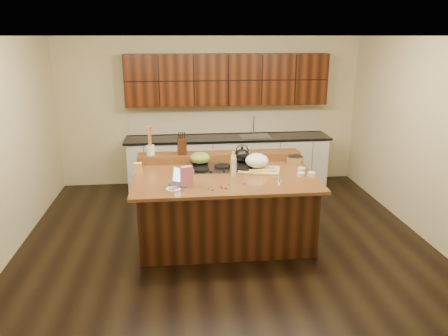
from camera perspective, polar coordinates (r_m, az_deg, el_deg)
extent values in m
cube|color=black|center=(6.18, 0.05, -9.09)|extent=(5.50, 5.00, 0.01)
cube|color=silver|center=(5.55, 0.06, 16.93)|extent=(5.50, 5.00, 0.01)
cube|color=beige|center=(8.16, -1.85, 7.36)|extent=(5.50, 0.01, 2.70)
cube|color=beige|center=(3.36, 4.68, -6.93)|extent=(5.50, 0.01, 2.70)
cube|color=beige|center=(6.08, -26.75, 2.21)|extent=(0.01, 5.00, 2.70)
cube|color=beige|center=(6.60, 24.63, 3.53)|extent=(0.01, 5.00, 2.70)
cube|color=black|center=(6.00, 0.05, -5.26)|extent=(2.22, 1.42, 0.88)
cube|color=black|center=(5.84, 0.05, -1.08)|extent=(2.40, 1.60, 0.04)
cube|color=black|center=(6.48, -0.61, 1.50)|extent=(2.40, 0.30, 0.12)
cube|color=gray|center=(6.12, -0.25, 0.01)|extent=(0.92, 0.52, 0.02)
cylinder|color=black|center=(6.21, -3.13, 0.47)|extent=(0.22, 0.22, 0.03)
cylinder|color=black|center=(6.27, 2.36, 0.63)|extent=(0.22, 0.22, 0.03)
cylinder|color=black|center=(5.96, -2.99, -0.24)|extent=(0.22, 0.22, 0.03)
cylinder|color=black|center=(6.02, 2.72, -0.06)|extent=(0.22, 0.22, 0.03)
cylinder|color=black|center=(6.11, -0.25, 0.21)|extent=(0.22, 0.22, 0.03)
cube|color=silver|center=(8.06, 0.51, 0.69)|extent=(3.60, 0.62, 0.90)
cube|color=black|center=(7.95, 0.52, 3.95)|extent=(3.70, 0.66, 0.04)
cube|color=gray|center=(8.01, 4.09, 4.13)|extent=(0.55, 0.42, 0.01)
cylinder|color=gray|center=(8.15, 3.89, 5.68)|extent=(0.02, 0.02, 0.36)
cube|color=black|center=(7.93, 0.42, 11.47)|extent=(3.60, 0.34, 0.90)
cube|color=beige|center=(8.19, 0.28, 6.34)|extent=(3.60, 0.03, 0.50)
ellipsoid|color=black|center=(6.24, 2.37, 1.63)|extent=(0.24, 0.24, 0.19)
ellipsoid|color=olive|center=(6.18, -3.14, 1.32)|extent=(0.38, 0.38, 0.16)
cube|color=#B7B7BC|center=(5.41, -5.94, -2.34)|extent=(0.36, 0.34, 0.01)
cube|color=black|center=(5.41, -5.94, -2.25)|extent=(0.28, 0.24, 0.00)
cube|color=#B7B7BC|center=(5.46, -5.39, -0.98)|extent=(0.29, 0.22, 0.19)
cube|color=silver|center=(5.46, -5.42, -1.00)|extent=(0.25, 0.19, 0.16)
cylinder|color=yellow|center=(5.79, 1.23, 0.36)|extent=(0.07, 0.07, 0.27)
cylinder|color=silver|center=(5.71, 1.31, 0.04)|extent=(0.07, 0.07, 0.25)
cube|color=tan|center=(6.02, 4.63, -0.26)|extent=(0.64, 0.53, 0.03)
ellipsoid|color=white|center=(6.06, 4.33, 0.97)|extent=(0.32, 0.32, 0.20)
cube|color=#EDD872|center=(5.87, 3.90, -0.40)|extent=(0.12, 0.03, 0.03)
cube|color=#EDD872|center=(5.89, 5.06, -0.36)|extent=(0.12, 0.03, 0.03)
cube|color=#EDD872|center=(5.91, 6.20, -0.33)|extent=(0.12, 0.03, 0.03)
cylinder|color=gray|center=(6.02, 5.79, -0.11)|extent=(0.21, 0.09, 0.01)
cylinder|color=white|center=(5.87, 10.00, -0.82)|extent=(0.12, 0.12, 0.04)
cylinder|color=white|center=(5.91, 11.36, -0.75)|extent=(0.10, 0.10, 0.04)
cylinder|color=white|center=(6.09, 10.08, -0.18)|extent=(0.11, 0.11, 0.04)
cylinder|color=#996B3F|center=(6.42, 9.26, 0.98)|extent=(0.29, 0.29, 0.09)
cone|color=silver|center=(5.62, 7.25, -1.36)|extent=(0.10, 0.10, 0.07)
cube|color=#C95E7D|center=(5.35, -4.91, -1.14)|extent=(0.16, 0.13, 0.26)
cylinder|color=white|center=(5.31, -6.62, -2.75)|extent=(0.23, 0.23, 0.01)
cube|color=#EEA054|center=(5.96, -11.18, -0.05)|extent=(0.12, 0.09, 0.15)
cylinder|color=white|center=(6.43, -9.58, 2.34)|extent=(0.13, 0.13, 0.14)
cube|color=black|center=(6.41, -5.51, 2.92)|extent=(0.14, 0.21, 0.24)
ellipsoid|color=red|center=(5.31, -0.30, -2.61)|extent=(0.02, 0.02, 0.02)
ellipsoid|color=#198C26|center=(5.30, 0.18, -2.63)|extent=(0.02, 0.02, 0.02)
ellipsoid|color=red|center=(5.29, 0.28, -2.68)|extent=(0.02, 0.02, 0.02)
ellipsoid|color=#198C26|center=(5.28, -2.05, -2.72)|extent=(0.02, 0.02, 0.02)
ellipsoid|color=red|center=(5.46, 2.62, -2.06)|extent=(0.02, 0.02, 0.02)
ellipsoid|color=#198C26|center=(5.44, 0.68, -2.12)|extent=(0.02, 0.02, 0.02)
ellipsoid|color=red|center=(5.24, -1.47, -2.87)|extent=(0.02, 0.02, 0.02)
ellipsoid|color=#198C26|center=(5.36, -1.64, -2.41)|extent=(0.02, 0.02, 0.02)
ellipsoid|color=red|center=(5.38, -0.46, -2.34)|extent=(0.02, 0.02, 0.02)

